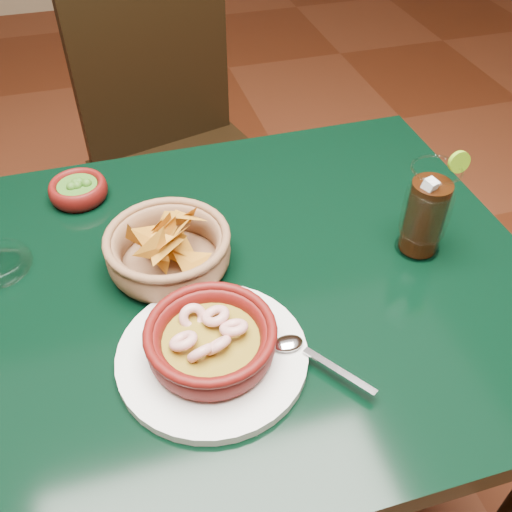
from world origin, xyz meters
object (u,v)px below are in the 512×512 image
object	(u,v)px
shrimp_plate	(212,344)
chip_basket	(168,249)
dining_chair	(181,154)
cola_drink	(426,211)
dining_table	(173,333)

from	to	relation	value
shrimp_plate	chip_basket	bearing A→B (deg)	96.87
chip_basket	shrimp_plate	bearing A→B (deg)	-83.13
shrimp_plate	chip_basket	xyz separation A→B (m)	(-0.02, 0.20, 0.01)
dining_chair	cola_drink	distance (m)	0.83
dining_table	shrimp_plate	world-z (taller)	shrimp_plate
shrimp_plate	cola_drink	bearing A→B (deg)	18.55
dining_table	chip_basket	size ratio (longest dim) A/B	5.17
dining_chair	shrimp_plate	size ratio (longest dim) A/B	3.02
dining_table	shrimp_plate	size ratio (longest dim) A/B	3.70
dining_chair	chip_basket	world-z (taller)	dining_chair
dining_chair	cola_drink	bearing A→B (deg)	-68.50
chip_basket	cola_drink	bearing A→B (deg)	-10.10
shrimp_plate	cola_drink	xyz separation A→B (m)	(0.38, 0.13, 0.05)
dining_table	cola_drink	distance (m)	0.46
dining_chair	shrimp_plate	distance (m)	0.89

